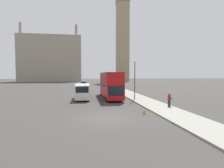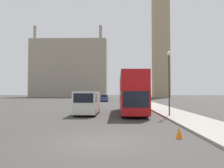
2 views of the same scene
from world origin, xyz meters
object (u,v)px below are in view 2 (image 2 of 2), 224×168
at_px(red_double_decker_bus, 132,91).
at_px(street_lamp, 169,73).
at_px(white_van, 87,102).
at_px(parked_sedan, 104,99).
at_px(clock_tower, 160,21).

bearing_deg(red_double_decker_bus, street_lamp, -47.35).
xyz_separation_m(white_van, parked_sedan, (-0.02, 29.64, -0.53)).
relative_size(clock_tower, red_double_decker_bus, 5.49).
relative_size(clock_tower, white_van, 11.31).
height_order(white_van, parked_sedan, white_van).
relative_size(clock_tower, street_lamp, 10.56).
bearing_deg(parked_sedan, white_van, -89.96).
height_order(clock_tower, street_lamp, clock_tower).
relative_size(red_double_decker_bus, parked_sedan, 2.36).
relative_size(clock_tower, parked_sedan, 12.94).
distance_m(red_double_decker_bus, white_van, 4.90).
height_order(white_van, street_lamp, street_lamp).
xyz_separation_m(clock_tower, parked_sedan, (-20.87, -37.78, -30.79)).
bearing_deg(red_double_decker_bus, white_van, -162.07).
relative_size(street_lamp, parked_sedan, 1.23).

